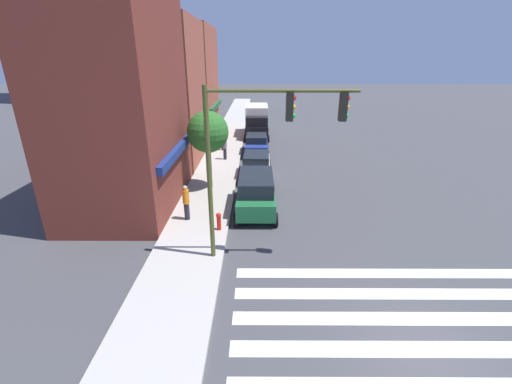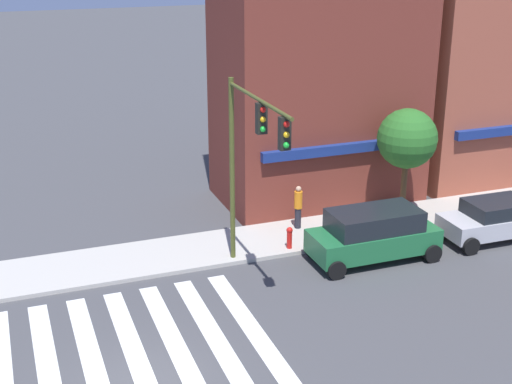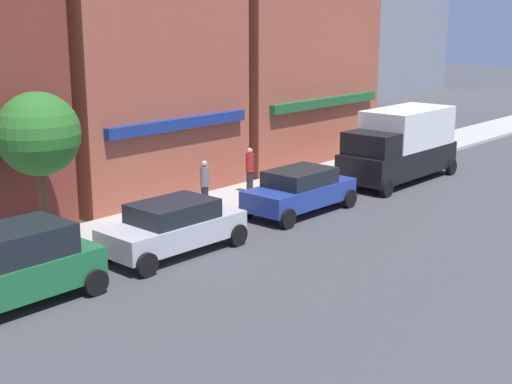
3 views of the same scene
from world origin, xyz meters
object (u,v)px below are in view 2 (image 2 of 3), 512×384
object	(u,v)px
fire_hydrant	(289,237)
street_tree	(407,139)
pedestrian_orange_vest	(298,206)
suv_green	(374,234)
sedan_silver	(497,219)
traffic_signal	(250,146)

from	to	relation	value
fire_hydrant	street_tree	xyz separation A→B (m)	(5.51, 1.10, 2.94)
fire_hydrant	pedestrian_orange_vest	bearing A→B (deg)	57.31
suv_green	sedan_silver	size ratio (longest dim) A/B	1.06
traffic_signal	street_tree	bearing A→B (deg)	20.94
sedan_silver	street_tree	xyz separation A→B (m)	(-2.51, 2.80, 2.72)
suv_green	fire_hydrant	xyz separation A→B (m)	(-2.59, 1.70, -0.42)
sedan_silver	pedestrian_orange_vest	world-z (taller)	pedestrian_orange_vest
sedan_silver	pedestrian_orange_vest	distance (m)	7.72
fire_hydrant	sedan_silver	bearing A→B (deg)	-11.98
suv_green	pedestrian_orange_vest	world-z (taller)	suv_green
suv_green	pedestrian_orange_vest	size ratio (longest dim) A/B	2.66
pedestrian_orange_vest	fire_hydrant	world-z (taller)	pedestrian_orange_vest
traffic_signal	sedan_silver	distance (m)	11.02
pedestrian_orange_vest	street_tree	size ratio (longest dim) A/B	0.38
fire_hydrant	street_tree	world-z (taller)	street_tree
fire_hydrant	traffic_signal	bearing A→B (deg)	-140.14
suv_green	pedestrian_orange_vest	bearing A→B (deg)	113.83
traffic_signal	suv_green	world-z (taller)	traffic_signal
suv_green	street_tree	distance (m)	4.77
suv_green	sedan_silver	xyz separation A→B (m)	(5.43, -0.00, -0.19)
traffic_signal	suv_green	bearing A→B (deg)	1.91
fire_hydrant	street_tree	distance (m)	6.34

